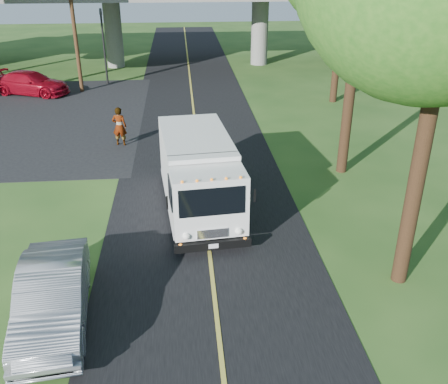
{
  "coord_description": "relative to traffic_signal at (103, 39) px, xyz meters",
  "views": [
    {
      "loc": [
        -0.72,
        -10.67,
        8.8
      ],
      "look_at": [
        0.57,
        4.06,
        1.6
      ],
      "focal_mm": 40.0,
      "sensor_mm": 36.0,
      "label": 1
    }
  ],
  "objects": [
    {
      "name": "step_van",
      "position": [
        5.8,
        -20.05,
        -1.7
      ],
      "size": [
        3.04,
        6.78,
        2.76
      ],
      "rotation": [
        0.0,
        0.0,
        0.1
      ],
      "color": "white",
      "rests_on": "ground"
    },
    {
      "name": "ground",
      "position": [
        6.0,
        -26.0,
        -3.2
      ],
      "size": [
        120.0,
        120.0,
        0.0
      ],
      "primitive_type": "plane",
      "color": "#294E1B",
      "rests_on": "ground"
    },
    {
      "name": "lane_line",
      "position": [
        6.0,
        -16.0,
        -3.17
      ],
      "size": [
        0.12,
        90.0,
        0.01
      ],
      "primitive_type": "cube",
      "color": "gold",
      "rests_on": "road"
    },
    {
      "name": "road",
      "position": [
        6.0,
        -16.0,
        -3.19
      ],
      "size": [
        7.0,
        90.0,
        0.02
      ],
      "primitive_type": "cube",
      "color": "black",
      "rests_on": "ground"
    },
    {
      "name": "silver_sedan",
      "position": [
        1.79,
        -26.0,
        -2.43
      ],
      "size": [
        2.18,
        4.86,
        1.55
      ],
      "primitive_type": "imported",
      "rotation": [
        0.0,
        0.0,
        0.12
      ],
      "color": "gray",
      "rests_on": "ground"
    },
    {
      "name": "red_sedan",
      "position": [
        -4.73,
        -2.44,
        -2.45
      ],
      "size": [
        5.58,
        3.71,
        1.5
      ],
      "primitive_type": "imported",
      "rotation": [
        0.0,
        0.0,
        1.23
      ],
      "color": "maroon",
      "rests_on": "ground"
    },
    {
      "name": "traffic_signal",
      "position": [
        0.0,
        0.0,
        0.0
      ],
      "size": [
        0.18,
        0.22,
        5.2
      ],
      "color": "black",
      "rests_on": "ground"
    },
    {
      "name": "overpass",
      "position": [
        6.0,
        6.0,
        1.36
      ],
      "size": [
        54.0,
        10.0,
        7.3
      ],
      "color": "slate",
      "rests_on": "ground"
    },
    {
      "name": "pedestrian",
      "position": [
        2.2,
        -12.86,
        -2.23
      ],
      "size": [
        0.78,
        0.59,
        1.95
      ],
      "primitive_type": "imported",
      "rotation": [
        0.0,
        0.0,
        2.96
      ],
      "color": "gray",
      "rests_on": "ground"
    },
    {
      "name": "parking_lot",
      "position": [
        -5.0,
        -8.0,
        -3.19
      ],
      "size": [
        16.0,
        18.0,
        0.01
      ],
      "primitive_type": "cube",
      "color": "black",
      "rests_on": "ground"
    },
    {
      "name": "utility_pole",
      "position": [
        -1.5,
        -2.0,
        1.4
      ],
      "size": [
        1.6,
        0.26,
        9.0
      ],
      "color": "#472D19",
      "rests_on": "ground"
    }
  ]
}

